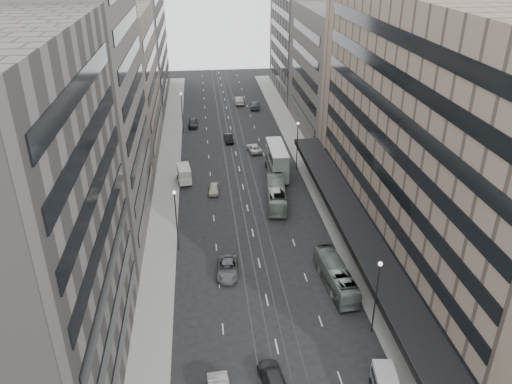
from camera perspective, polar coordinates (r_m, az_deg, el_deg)
name	(u,v)px	position (r m, az deg, el deg)	size (l,w,h in m)	color
ground	(268,306)	(54.53, 1.40, -12.88)	(220.00, 220.00, 0.00)	black
sidewalk_right	(306,162)	(88.21, 5.79, 3.46)	(4.00, 125.00, 0.15)	gray
sidewalk_left	(169,168)	(86.53, -9.96, 2.69)	(4.00, 125.00, 0.15)	gray
department_store	(450,139)	(60.08, 21.26, 5.63)	(19.20, 60.00, 30.00)	#796758
building_right_mid	(342,73)	(100.17, 9.83, 13.24)	(15.00, 28.00, 24.00)	#544E49
building_right_far	(310,36)	(128.29, 6.17, 17.30)	(15.00, 32.00, 28.00)	#5A5651
building_left_b	(72,106)	(64.94, -20.31, 9.22)	(15.00, 26.00, 34.00)	#544E49
building_left_c	(109,85)	(91.63, -16.42, 11.63)	(15.00, 28.00, 25.00)	slate
building_left_d	(129,42)	(123.28, -14.28, 16.28)	(15.00, 38.00, 28.00)	#5A5651
lamp_right_near	(377,289)	(49.61, 13.66, -10.73)	(0.44, 0.44, 8.32)	#262628
lamp_right_far	(297,140)	(83.58, 4.75, 5.95)	(0.44, 0.44, 8.32)	#262628
lamp_left_near	(176,214)	(61.27, -9.14, -2.47)	(0.44, 0.44, 8.32)	#262628
lamp_left_far	(182,108)	(101.04, -8.48, 9.45)	(0.44, 0.44, 8.32)	#262628
bus_near	(336,276)	(57.13, 9.12, -9.42)	(2.31, 9.86, 2.75)	slate
bus_far	(276,194)	(73.41, 2.32, -0.21)	(2.52, 10.79, 3.01)	#909B91
double_decker	(277,160)	(81.70, 2.41, 3.66)	(2.95, 9.37, 5.11)	slate
panel_van	(184,174)	(80.62, -8.22, 2.09)	(2.55, 4.51, 2.71)	silver
sedan_2	(228,268)	(58.75, -3.28, -8.72)	(2.40, 5.20, 1.45)	#565759
sedan_3	(273,378)	(46.46, 1.94, -20.45)	(1.96, 4.81, 1.40)	#242426
sedan_4	(214,189)	(77.01, -4.84, 0.37)	(1.57, 3.91, 1.33)	beige
sedan_5	(229,138)	(97.04, -3.14, 6.16)	(1.47, 4.20, 1.39)	black
sedan_6	(254,148)	(92.14, -0.22, 5.03)	(2.19, 4.75, 1.32)	silver
sedan_7	(255,105)	(117.23, -0.13, 9.90)	(2.16, 5.32, 1.54)	#505052
sedan_8	(193,123)	(105.88, -7.20, 7.84)	(1.90, 4.72, 1.61)	#29292C
sedan_9	(239,100)	(120.74, -1.99, 10.43)	(1.82, 5.22, 1.72)	#B0A592
pedestrian	(420,355)	(50.01, 18.26, -17.26)	(0.70, 0.46, 1.92)	black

